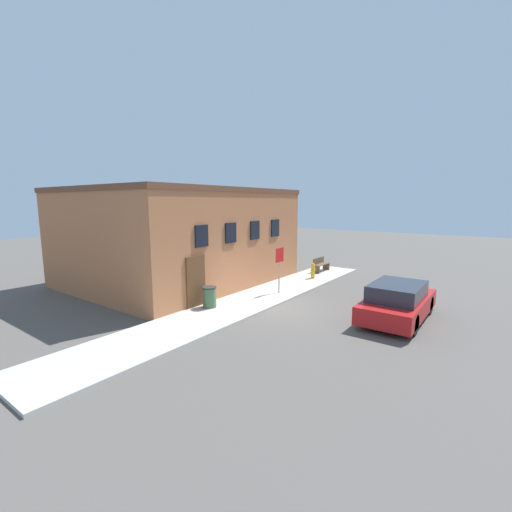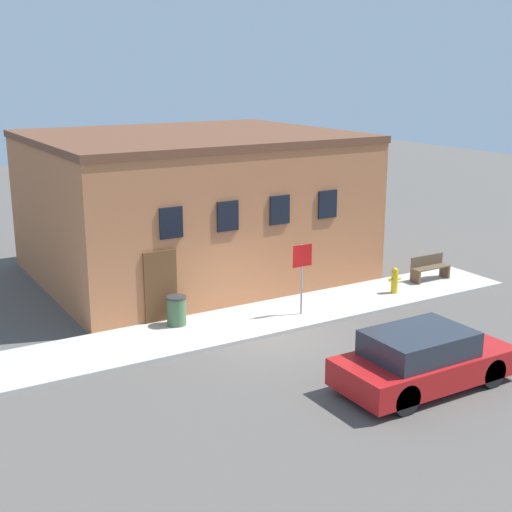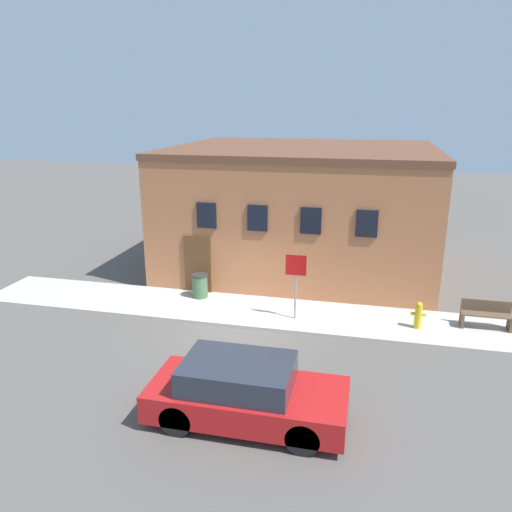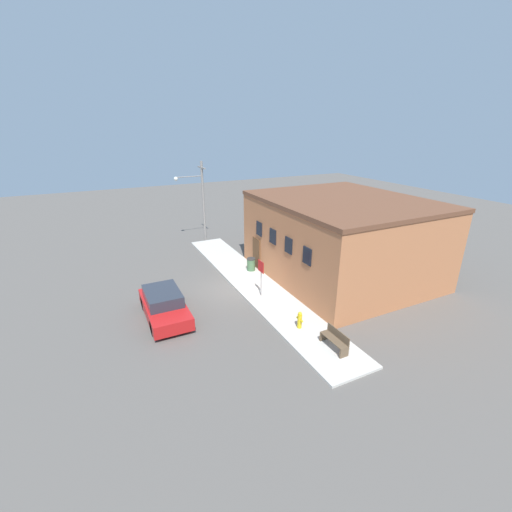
{
  "view_description": "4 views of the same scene",
  "coord_description": "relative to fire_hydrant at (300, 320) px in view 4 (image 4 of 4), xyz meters",
  "views": [
    {
      "loc": [
        -11.63,
        -7.49,
        4.33
      ],
      "look_at": [
        0.29,
        1.27,
        2.0
      ],
      "focal_mm": 24.0,
      "sensor_mm": 36.0,
      "label": 1
    },
    {
      "loc": [
        -9.79,
        -15.63,
        7.25
      ],
      "look_at": [
        0.29,
        1.27,
        2.0
      ],
      "focal_mm": 50.0,
      "sensor_mm": 36.0,
      "label": 2
    },
    {
      "loc": [
        3.76,
        -13.68,
        6.73
      ],
      "look_at": [
        0.29,
        1.27,
        2.0
      ],
      "focal_mm": 35.0,
      "sensor_mm": 36.0,
      "label": 3
    },
    {
      "loc": [
        17.18,
        -7.01,
        9.21
      ],
      "look_at": [
        0.29,
        1.27,
        2.0
      ],
      "focal_mm": 24.0,
      "sensor_mm": 36.0,
      "label": 4
    }
  ],
  "objects": [
    {
      "name": "utility_pole",
      "position": [
        -15.61,
        0.18,
        3.16
      ],
      "size": [
        1.8,
        2.41,
        6.53
      ],
      "color": "gray",
      "rests_on": "ground"
    },
    {
      "name": "ground_plane",
      "position": [
        -5.42,
        -1.08,
        -0.53
      ],
      "size": [
        80.0,
        80.0,
        0.0
      ],
      "primitive_type": "plane",
      "color": "#56514C"
    },
    {
      "name": "fire_hydrant",
      "position": [
        0.0,
        0.0,
        0.0
      ],
      "size": [
        0.46,
        0.22,
        0.85
      ],
      "color": "gold",
      "rests_on": "sidewalk"
    },
    {
      "name": "bench",
      "position": [
        2.02,
        0.51,
        -0.01
      ],
      "size": [
        1.45,
        0.44,
        0.84
      ],
      "color": "brown",
      "rests_on": "sidewalk"
    },
    {
      "name": "trash_bin",
      "position": [
        -7.34,
        0.91,
        -0.0
      ],
      "size": [
        0.57,
        0.57,
        0.84
      ],
      "color": "#426642",
      "rests_on": "sidewalk"
    },
    {
      "name": "brick_building",
      "position": [
        -4.45,
        5.91,
        1.98
      ],
      "size": [
        10.52,
        9.01,
        5.03
      ],
      "color": "#B26B42",
      "rests_on": "ground"
    },
    {
      "name": "parked_car",
      "position": [
        -4.05,
        -5.54,
        0.15
      ],
      "size": [
        4.32,
        1.89,
        1.41
      ],
      "color": "black",
      "rests_on": "ground"
    },
    {
      "name": "sidewalk",
      "position": [
        -5.42,
        0.2,
        -0.48
      ],
      "size": [
        18.67,
        2.54,
        0.11
      ],
      "color": "#BCB7AD",
      "rests_on": "ground"
    },
    {
      "name": "stop_sign",
      "position": [
        -3.77,
        -0.16,
        1.06
      ],
      "size": [
        0.65,
        0.06,
        2.13
      ],
      "color": "gray",
      "rests_on": "sidewalk"
    }
  ]
}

